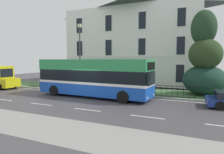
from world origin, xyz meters
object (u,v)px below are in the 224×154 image
object	(u,v)px
litter_bin	(128,86)
evergreen_tree	(205,63)
street_lamp_post	(80,52)
single_decker_bus	(93,77)
georgian_townhouse	(136,39)

from	to	relation	value
litter_bin	evergreen_tree	bearing A→B (deg)	13.43
street_lamp_post	single_decker_bus	bearing A→B (deg)	-41.85
evergreen_tree	single_decker_bus	xyz separation A→B (m)	(-8.87, -4.32, -1.27)
evergreen_tree	single_decker_bus	size ratio (longest dim) A/B	0.71
evergreen_tree	single_decker_bus	bearing A→B (deg)	-154.04
evergreen_tree	litter_bin	distance (m)	7.22
single_decker_bus	litter_bin	xyz separation A→B (m)	(2.21, 2.73, -1.02)
georgian_townhouse	single_decker_bus	distance (m)	12.75
georgian_townhouse	street_lamp_post	bearing A→B (deg)	-110.89
litter_bin	single_decker_bus	bearing A→B (deg)	-129.01
evergreen_tree	litter_bin	size ratio (longest dim) A/B	6.33
georgian_townhouse	litter_bin	size ratio (longest dim) A/B	14.82
single_decker_bus	street_lamp_post	distance (m)	5.11
single_decker_bus	street_lamp_post	bearing A→B (deg)	141.09
evergreen_tree	street_lamp_post	size ratio (longest dim) A/B	1.08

